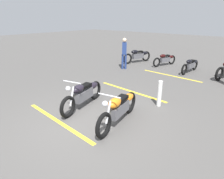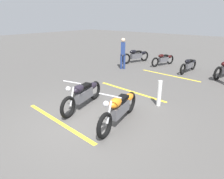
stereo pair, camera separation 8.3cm
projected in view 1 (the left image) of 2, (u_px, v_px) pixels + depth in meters
The scene contains 11 objects.
ground_plane at pixel (87, 121), 5.69m from camera, with size 60.00×60.00×0.00m, color #514F4C.
motorcycle_bright_foreground at pixel (119, 108), 5.45m from camera, with size 2.21×0.74×1.04m.
motorcycle_dark_foreground at pixel (84, 93), 6.45m from camera, with size 2.19×0.80×1.04m.
motorcycle_row_left at pixel (191, 65), 10.50m from camera, with size 1.93×0.29×0.73m.
motorcycle_row_center at pixel (165, 59), 11.95m from camera, with size 1.85×0.62×0.71m.
motorcycle_row_right at pixel (138, 55), 12.73m from camera, with size 2.15×0.74×0.83m.
bystander_near_row at pixel (124, 52), 10.96m from camera, with size 0.30×0.31×1.73m.
bollard_post at pixel (160, 94), 6.50m from camera, with size 0.14×0.14×0.88m, color white.
parking_stripe_near at pixel (58, 121), 5.66m from camera, with size 3.20×0.12×0.01m, color yellow.
parking_stripe_mid at pixel (131, 91), 7.91m from camera, with size 3.20×0.12×0.01m, color yellow.
parking_stripe_far at pixel (171, 76), 10.02m from camera, with size 3.20×0.12×0.01m, color yellow.
Camera 1 is at (-3.34, -3.81, 2.84)m, focal length 31.54 mm.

